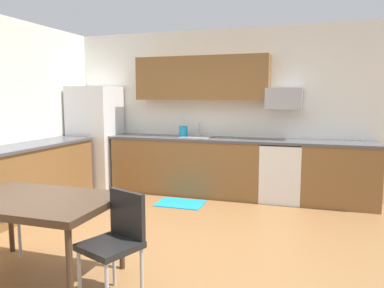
% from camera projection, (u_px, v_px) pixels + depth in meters
% --- Properties ---
extents(ground_plane, '(12.00, 12.00, 0.00)m').
position_uv_depth(ground_plane, '(163.00, 249.00, 3.93)').
color(ground_plane, olive).
extents(wall_back, '(5.80, 0.10, 2.70)m').
position_uv_depth(wall_back, '(222.00, 112.00, 6.27)').
color(wall_back, white).
rests_on(wall_back, ground).
extents(cabinet_run_back, '(2.47, 0.60, 0.90)m').
position_uv_depth(cabinet_run_back, '(187.00, 166.00, 6.20)').
color(cabinet_run_back, brown).
rests_on(cabinet_run_back, ground).
extents(cabinet_run_back_right, '(1.08, 0.60, 0.90)m').
position_uv_depth(cabinet_run_back_right, '(339.00, 175.00, 5.48)').
color(cabinet_run_back_right, brown).
rests_on(cabinet_run_back_right, ground).
extents(cabinet_run_left, '(0.60, 2.00, 0.90)m').
position_uv_depth(cabinet_run_left, '(35.00, 178.00, 5.33)').
color(cabinet_run_left, brown).
rests_on(cabinet_run_left, ground).
extents(countertop_back, '(4.80, 0.64, 0.04)m').
position_uv_depth(countertop_back, '(217.00, 139.00, 5.99)').
color(countertop_back, '#4C4C51').
rests_on(countertop_back, cabinet_run_back).
extents(countertop_left, '(0.64, 2.00, 0.04)m').
position_uv_depth(countertop_left, '(33.00, 145.00, 5.27)').
color(countertop_left, '#4C4C51').
rests_on(countertop_left, cabinet_run_left).
extents(upper_cabinets_back, '(2.20, 0.34, 0.70)m').
position_uv_depth(upper_cabinets_back, '(201.00, 78.00, 6.08)').
color(upper_cabinets_back, brown).
extents(refrigerator, '(0.76, 0.70, 1.78)m').
position_uv_depth(refrigerator, '(96.00, 137.00, 6.58)').
color(refrigerator, white).
rests_on(refrigerator, ground).
extents(oven_range, '(0.60, 0.60, 0.91)m').
position_uv_depth(oven_range, '(281.00, 172.00, 5.74)').
color(oven_range, white).
rests_on(oven_range, ground).
extents(microwave, '(0.54, 0.36, 0.32)m').
position_uv_depth(microwave, '(284.00, 99.00, 5.69)').
color(microwave, '#9EA0A5').
extents(sink_basin, '(0.48, 0.40, 0.14)m').
position_uv_depth(sink_basin, '(196.00, 141.00, 6.10)').
color(sink_basin, '#A5A8AD').
rests_on(sink_basin, countertop_back).
extents(sink_faucet, '(0.02, 0.02, 0.24)m').
position_uv_depth(sink_faucet, '(199.00, 130.00, 6.25)').
color(sink_faucet, '#B2B5BA').
rests_on(sink_faucet, countertop_back).
extents(dining_table, '(1.40, 0.90, 0.73)m').
position_uv_depth(dining_table, '(33.00, 204.00, 3.24)').
color(dining_table, '#422D1E').
rests_on(dining_table, ground).
extents(chair_near_table, '(0.52, 0.52, 0.85)m').
position_uv_depth(chair_near_table, '(117.00, 237.00, 2.93)').
color(chair_near_table, black).
rests_on(chair_near_table, ground).
extents(floor_mat, '(0.70, 0.50, 0.01)m').
position_uv_depth(floor_mat, '(180.00, 203.00, 5.61)').
color(floor_mat, '#198CBF').
rests_on(floor_mat, ground).
extents(kettle, '(0.14, 0.14, 0.20)m').
position_uv_depth(kettle, '(183.00, 132.00, 6.20)').
color(kettle, '#198CBF').
rests_on(kettle, countertop_back).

